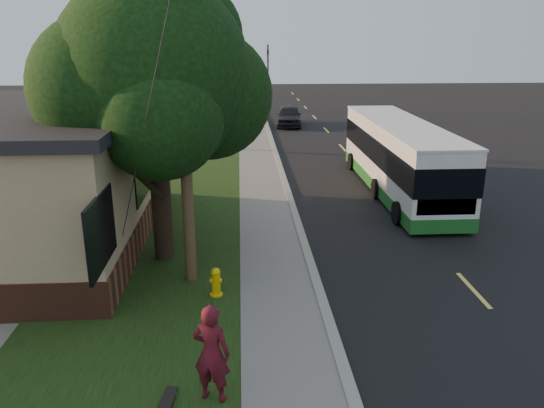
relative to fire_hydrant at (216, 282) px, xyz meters
The scene contains 16 objects.
ground 2.64m from the fire_hydrant, ahead, with size 120.00×120.00×0.00m, color black.
road 11.99m from the fire_hydrant, 56.58° to the left, with size 8.00×80.00×0.01m, color black.
curb 10.34m from the fire_hydrant, 75.43° to the left, with size 0.25×80.00×0.12m, color gray.
sidewalk 10.13m from the fire_hydrant, 80.91° to the left, with size 2.00×80.00×0.08m, color slate.
grass_verge 10.19m from the fire_hydrant, 100.76° to the left, with size 5.00×80.00×0.07m, color black.
fire_hydrant is the anchor object (origin of this frame).
utility_pole 4.37m from the fire_hydrant, 125.38° to the left, with size 2.86×3.21×9.07m.
leafy_tree 5.65m from the fire_hydrant, 120.67° to the left, with size 6.30×6.00×7.80m.
bare_tree_near 18.10m from the fire_hydrant, 92.86° to the left, with size 1.38×1.21×4.31m.
bare_tree_far 30.04m from the fire_hydrant, 90.76° to the left, with size 1.38×1.21×4.03m.
traffic_signal 34.25m from the fire_hydrant, 84.79° to the left, with size 0.18×0.22×5.50m.
transit_bus 11.51m from the fire_hydrant, 51.23° to the left, with size 2.47×10.71×2.90m.
skateboarder 4.00m from the fire_hydrant, 88.55° to the right, with size 0.68×0.45×1.86m, color #4F0F1A.
skateboard_main 4.20m from the fire_hydrant, 99.81° to the right, with size 0.33×0.90×0.08m.
dumpster 9.61m from the fire_hydrant, 130.34° to the left, with size 1.58×1.31×1.30m.
distant_car 26.38m from the fire_hydrant, 80.89° to the left, with size 1.74×4.32×1.47m, color black.
Camera 1 is at (-1.93, -11.99, 6.29)m, focal length 35.00 mm.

